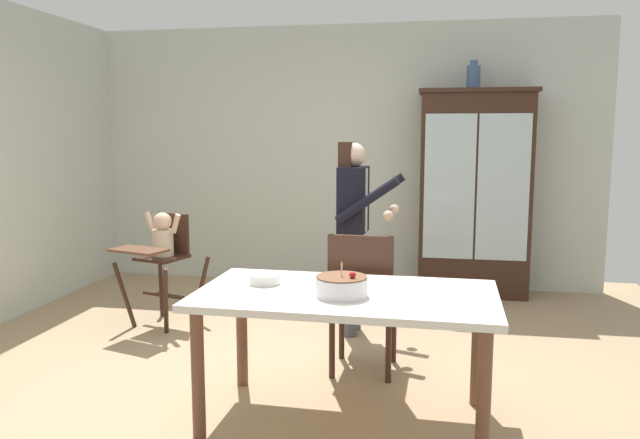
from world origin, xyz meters
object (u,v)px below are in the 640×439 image
china_cabinet (474,193)px  dining_table (346,308)px  birthday_cake (342,286)px  dining_chair_far_side (362,294)px  adult_person (354,214)px  high_chair_with_toddler (162,248)px  ceramic_vase (473,76)px  serving_bowl (265,279)px

china_cabinet → dining_table: bearing=-105.9°
birthday_cake → dining_chair_far_side: dining_chair_far_side is taller
adult_person → high_chair_with_toddler: bearing=94.8°
ceramic_vase → high_chair_with_toddler: (-2.55, -1.50, -1.48)m
adult_person → ceramic_vase: bearing=-31.2°
adult_person → birthday_cake: size_ratio=5.47×
birthday_cake → china_cabinet: bearing=74.4°
birthday_cake → dining_chair_far_side: bearing=88.1°
high_chair_with_toddler → birthday_cake: bearing=-25.2°
ceramic_vase → dining_chair_far_side: ceramic_vase is taller
ceramic_vase → birthday_cake: bearing=-104.8°
china_cabinet → dining_chair_far_side: china_cabinet is taller
high_chair_with_toddler → serving_bowl: 1.87m
birthday_cake → dining_chair_far_side: 0.79m
adult_person → birthday_cake: adult_person is taller
adult_person → serving_bowl: size_ratio=8.50×
china_cabinet → dining_chair_far_side: bearing=-109.8°
china_cabinet → ceramic_vase: (-0.05, 0.00, 1.12)m
ceramic_vase → china_cabinet: bearing=-4.6°
birthday_cake → dining_table: bearing=82.5°
adult_person → serving_bowl: adult_person is taller
high_chair_with_toddler → birthday_cake: size_ratio=3.39×
ceramic_vase → serving_bowl: bearing=-114.1°
ceramic_vase → serving_bowl: 3.43m
high_chair_with_toddler → dining_table: high_chair_with_toddler is taller
china_cabinet → adult_person: size_ratio=1.32×
birthday_cake → serving_bowl: birthday_cake is taller
china_cabinet → dining_table: 3.11m
dining_table → high_chair_with_toddler: bearing=140.0°
china_cabinet → dining_table: size_ratio=1.22×
china_cabinet → dining_chair_far_side: 2.49m
china_cabinet → high_chair_with_toddler: bearing=-150.1°
serving_bowl → dining_chair_far_side: (0.50, 0.57, -0.21)m
serving_bowl → dining_chair_far_side: size_ratio=0.19×
dining_table → serving_bowl: size_ratio=9.16×
ceramic_vase → dining_table: 3.42m
dining_table → serving_bowl: bearing=168.7°
adult_person → serving_bowl: bearing=169.6°
ceramic_vase → adult_person: bearing=-123.7°
china_cabinet → high_chair_with_toddler: 3.02m
china_cabinet → serving_bowl: 3.17m
ceramic_vase → dining_chair_far_side: bearing=-108.8°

